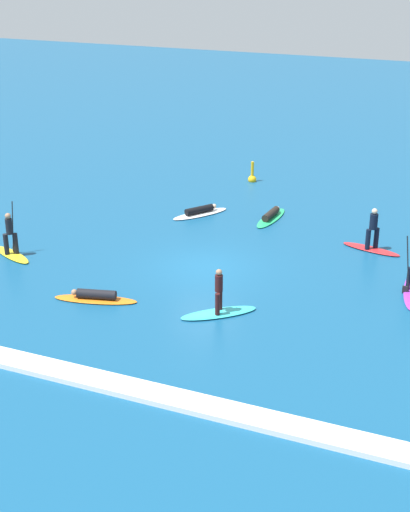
% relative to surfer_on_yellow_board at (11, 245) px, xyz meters
% --- Properties ---
extents(ground_plane, '(120.00, 120.00, 0.00)m').
position_rel_surfer_on_yellow_board_xyz_m(ground_plane, '(7.96, 2.03, -0.49)').
color(ground_plane, navy).
rests_on(ground_plane, ground).
extents(surfer_on_yellow_board, '(2.50, 1.60, 2.31)m').
position_rel_surfer_on_yellow_board_xyz_m(surfer_on_yellow_board, '(0.00, 0.00, 0.00)').
color(surfer_on_yellow_board, yellow).
rests_on(surfer_on_yellow_board, ground_plane).
extents(surfer_on_red_board, '(2.67, 1.20, 1.89)m').
position_rel_surfer_on_yellow_board_xyz_m(surfer_on_red_board, '(13.84, 6.46, 0.05)').
color(surfer_on_red_board, red).
rests_on(surfer_on_red_board, ground_plane).
extents(surfer_on_orange_board, '(3.21, 1.50, 0.43)m').
position_rel_surfer_on_yellow_board_xyz_m(surfer_on_orange_board, '(5.40, -2.32, -0.34)').
color(surfer_on_orange_board, orange).
rests_on(surfer_on_orange_board, ground_plane).
extents(surfer_on_white_board, '(2.33, 2.91, 0.43)m').
position_rel_surfer_on_yellow_board_xyz_m(surfer_on_white_board, '(5.32, 7.76, -0.34)').
color(surfer_on_white_board, white).
rests_on(surfer_on_white_board, ground_plane).
extents(surfer_on_teal_board, '(2.64, 2.41, 1.76)m').
position_rel_surfer_on_yellow_board_xyz_m(surfer_on_teal_board, '(10.01, -1.60, -0.14)').
color(surfer_on_teal_board, '#33C6CC').
rests_on(surfer_on_teal_board, ground_plane).
extents(surfer_on_green_board, '(0.94, 3.05, 0.44)m').
position_rel_surfer_on_yellow_board_xyz_m(surfer_on_green_board, '(8.66, 8.52, -0.34)').
color(surfer_on_green_board, '#23B266').
rests_on(surfer_on_green_board, ground_plane).
extents(marker_buoy, '(0.46, 0.46, 1.23)m').
position_rel_surfer_on_yellow_board_xyz_m(marker_buoy, '(5.84, 13.83, -0.27)').
color(marker_buoy, yellow).
rests_on(marker_buoy, ground_plane).
extents(wave_crest, '(25.29, 0.90, 0.18)m').
position_rel_surfer_on_yellow_board_xyz_m(wave_crest, '(7.96, -7.15, -0.40)').
color(wave_crest, white).
rests_on(wave_crest, ground_plane).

